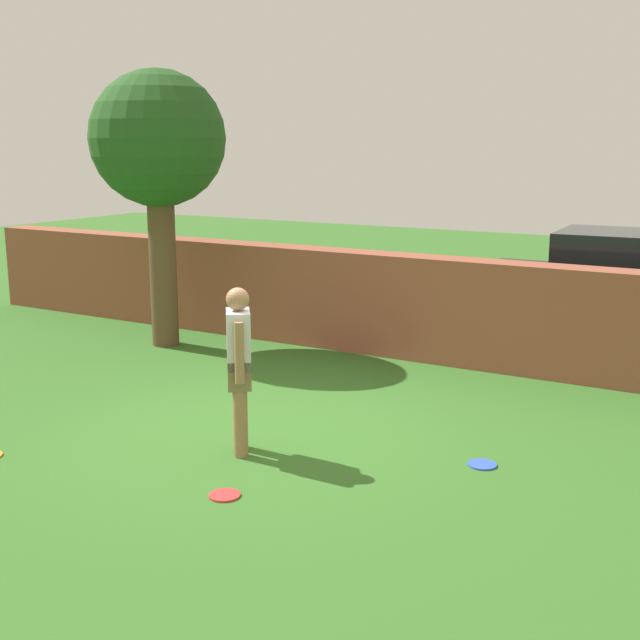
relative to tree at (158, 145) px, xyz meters
The scene contains 7 objects.
ground_plane 5.09m from the tree, 35.84° to the right, with size 40.00×40.00×0.00m, color #336623.
brick_wall 3.13m from the tree, 32.18° to the left, with size 12.84×0.50×1.43m, color brown.
tree is the anchor object (origin of this frame).
person 5.04m from the tree, 40.61° to the right, with size 0.39×0.45×1.62m.
car 6.99m from the tree, 26.23° to the left, with size 4.27×2.06×1.72m.
frisbee_red 6.30m from the tree, 44.49° to the right, with size 0.27×0.27×0.02m, color red.
frisbee_blue 6.71m from the tree, 20.92° to the right, with size 0.27×0.27×0.02m, color blue.
Camera 1 is at (4.59, -6.73, 2.95)m, focal length 46.43 mm.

